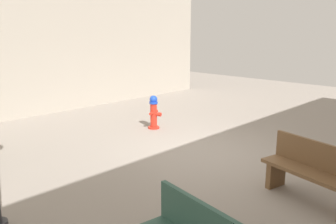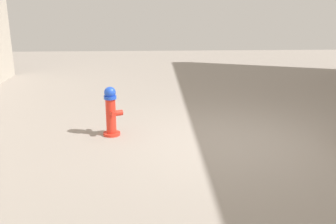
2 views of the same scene
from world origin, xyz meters
name	(u,v)px [view 1 (image 1 of 2)]	position (x,y,z in m)	size (l,w,h in m)	color
ground_plane	(205,152)	(0.00, 0.00, 0.00)	(23.40, 23.40, 0.00)	gray
fire_hydrant	(154,112)	(2.24, -0.54, 0.47)	(0.38, 0.41, 0.93)	red
bench_near	(313,171)	(-2.59, 0.55, 0.49)	(1.67, 0.77, 0.95)	brown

